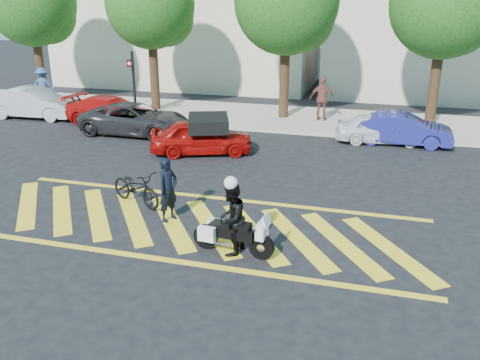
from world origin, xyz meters
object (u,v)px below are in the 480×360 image
(bicycle, at_px, (136,187))
(parked_right, at_px, (403,129))
(officer_bike, at_px, (168,190))
(parked_far_left, at_px, (34,103))
(parked_mid_right, at_px, (380,128))
(police_motorcycle, at_px, (232,234))
(red_convertible, at_px, (202,137))
(parked_left, at_px, (112,111))
(officer_moto, at_px, (231,219))
(parked_mid_left, at_px, (136,119))

(bicycle, height_order, parked_right, parked_right)
(officer_bike, relative_size, bicycle, 0.90)
(officer_bike, xyz_separation_m, parked_far_left, (-10.80, 9.09, -0.14))
(parked_mid_right, distance_m, parked_right, 0.86)
(police_motorcycle, distance_m, parked_mid_right, 10.82)
(bicycle, relative_size, parked_right, 0.51)
(red_convertible, xyz_separation_m, parked_mid_right, (6.33, 3.27, -0.05))
(police_motorcycle, relative_size, parked_left, 0.45)
(officer_moto, xyz_separation_m, parked_left, (-8.61, 10.12, -0.23))
(police_motorcycle, bearing_deg, officer_moto, -158.25)
(parked_mid_right, bearing_deg, bicycle, 135.14)
(police_motorcycle, xyz_separation_m, red_convertible, (-3.28, 7.11, 0.16))
(police_motorcycle, bearing_deg, bicycle, 155.73)
(parked_mid_left, bearing_deg, parked_mid_right, -81.75)
(red_convertible, bearing_deg, parked_left, 40.88)
(officer_bike, bearing_deg, red_convertible, 31.14)
(officer_bike, bearing_deg, parked_left, 56.14)
(officer_moto, distance_m, parked_left, 13.29)
(parked_right, bearing_deg, police_motorcycle, 161.04)
(officer_bike, bearing_deg, bicycle, 79.91)
(parked_left, bearing_deg, officer_bike, -136.62)
(bicycle, distance_m, parked_left, 9.61)
(officer_bike, height_order, parked_mid_right, officer_bike)
(parked_left, distance_m, parked_right, 12.53)
(red_convertible, bearing_deg, parked_mid_right, -82.51)
(red_convertible, xyz_separation_m, parked_mid_left, (-3.61, 1.87, 0.01))
(parked_far_left, height_order, parked_right, parked_far_left)
(officer_bike, xyz_separation_m, parked_right, (6.00, 9.09, -0.24))
(red_convertible, xyz_separation_m, parked_left, (-5.34, 3.00, -0.00))
(parked_mid_right, bearing_deg, officer_moto, 156.51)
(officer_moto, relative_size, parked_mid_right, 0.50)
(police_motorcycle, xyz_separation_m, parked_far_left, (-12.89, 10.38, 0.25))
(bicycle, xyz_separation_m, parked_mid_left, (-3.48, 6.94, 0.14))
(police_motorcycle, distance_m, officer_moto, 0.39)
(parked_far_left, bearing_deg, parked_right, -92.67)
(parked_far_left, relative_size, parked_mid_left, 0.94)
(officer_moto, height_order, parked_mid_left, officer_moto)
(police_motorcycle, bearing_deg, officer_bike, 155.05)
(bicycle, bearing_deg, parked_far_left, 73.23)
(bicycle, xyz_separation_m, parked_mid_right, (6.46, 8.34, 0.08))
(parked_left, height_order, parked_mid_left, parked_mid_left)
(parked_left, distance_m, parked_mid_left, 2.07)
(bicycle, bearing_deg, red_convertible, 23.05)
(officer_bike, relative_size, parked_mid_left, 0.37)
(police_motorcycle, xyz_separation_m, parked_mid_left, (-6.89, 8.98, 0.17))
(officer_bike, height_order, police_motorcycle, officer_bike)
(officer_bike, distance_m, bicycle, 1.56)
(parked_mid_left, bearing_deg, parked_left, 57.02)
(officer_moto, bearing_deg, parked_far_left, -122.29)
(red_convertible, distance_m, parked_left, 6.13)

